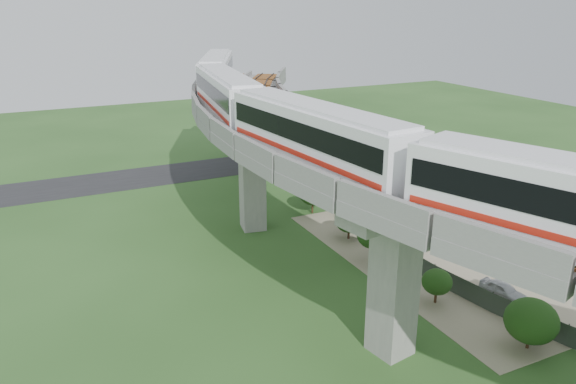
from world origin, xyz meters
The scene contains 16 objects.
ground centered at (0.00, 0.00, 0.00)m, with size 160.00×160.00×0.00m, color #2A4E1F.
dirt_lot centered at (14.00, -2.00, 0.02)m, with size 18.00×26.00×0.04m, color gray.
asphalt_road centered at (0.00, 30.00, 0.01)m, with size 60.00×8.00×0.03m, color #232326.
viaduct centered at (3.84, 0.00, 9.05)m, with size 19.58×73.98×11.40m.
metro_train centered at (0.35, 0.73, 12.31)m, with size 10.91×61.34×3.64m.
fence centered at (9.75, 0.00, 0.75)m, with size 3.87×38.73×1.50m.
tree_0 centered at (11.59, 24.18, 1.67)m, with size 1.89×1.89×2.48m.
tree_1 centered at (9.26, 15.12, 2.09)m, with size 1.81×1.81×2.87m.
tree_2 centered at (7.44, 11.28, 1.98)m, with size 2.55×2.55×3.07m.
tree_3 centered at (7.31, 4.47, 1.67)m, with size 2.32×2.32×2.66m.
tree_4 centered at (6.52, -0.24, 2.37)m, with size 2.52×2.52×3.44m.
tree_5 centered at (6.93, -7.28, 1.60)m, with size 2.05×2.05×2.47m.
tree_6 centered at (8.37, -13.81, 1.86)m, with size 3.08×3.08×3.17m.
car_white centered at (11.56, -8.76, 0.60)m, with size 1.33×3.30×1.13m, color silver.
car_red centered at (16.02, 0.03, 0.56)m, with size 1.10×3.15×1.04m, color #B11017.
car_dark centered at (14.34, 2.29, 0.73)m, with size 1.93×4.75×1.38m, color black.
Camera 1 is at (-16.71, -33.12, 19.53)m, focal length 35.00 mm.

